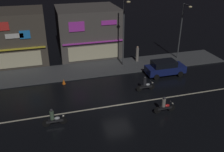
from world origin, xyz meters
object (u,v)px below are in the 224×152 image
object	(u,v)px
streetlamp_mid	(124,28)
traffic_cone	(64,82)
streetlamp_east	(182,27)
parked_car_near_kerb	(165,68)
pedestrian_on_sidewalk	(137,54)
motorcycle_lead	(54,119)
motorcycle_following	(164,106)
motorcycle_opposite_lane	(145,85)

from	to	relation	value
streetlamp_mid	traffic_cone	world-z (taller)	streetlamp_mid
streetlamp_east	streetlamp_mid	bearing A→B (deg)	-178.05
streetlamp_east	parked_car_near_kerb	distance (m)	6.20
pedestrian_on_sidewalk	streetlamp_east	bearing A→B (deg)	120.40
streetlamp_east	motorcycle_lead	size ratio (longest dim) A/B	3.59
streetlamp_mid	motorcycle_following	xyz separation A→B (m)	(0.32, -10.01, -4.02)
traffic_cone	motorcycle_lead	bearing A→B (deg)	-101.60
motorcycle_opposite_lane	traffic_cone	bearing A→B (deg)	158.86
parked_car_near_kerb	pedestrian_on_sidewalk	bearing A→B (deg)	-69.32
pedestrian_on_sidewalk	motorcycle_following	xyz separation A→B (m)	(-1.75, -10.88, -0.41)
streetlamp_east	motorcycle_opposite_lane	xyz separation A→B (m)	(-7.20, -6.37, -3.55)
streetlamp_east	motorcycle_following	xyz separation A→B (m)	(-7.12, -10.27, -3.55)
streetlamp_mid	pedestrian_on_sidewalk	distance (m)	4.24
streetlamp_east	parked_car_near_kerb	world-z (taller)	streetlamp_east
motorcycle_opposite_lane	streetlamp_east	bearing A→B (deg)	45.52
streetlamp_mid	motorcycle_lead	distance (m)	13.37
parked_car_near_kerb	motorcycle_opposite_lane	size ratio (longest dim) A/B	2.26
parked_car_near_kerb	motorcycle_opposite_lane	bearing A→B (deg)	38.54
streetlamp_east	motorcycle_lead	world-z (taller)	streetlamp_east
motorcycle_opposite_lane	pedestrian_on_sidewalk	bearing A→B (deg)	79.36
streetlamp_east	traffic_cone	distance (m)	15.50
motorcycle_lead	streetlamp_mid	bearing A→B (deg)	-138.03
pedestrian_on_sidewalk	traffic_cone	world-z (taller)	pedestrian_on_sidewalk
motorcycle_following	motorcycle_opposite_lane	xyz separation A→B (m)	(-0.07, 3.89, 0.00)
parked_car_near_kerb	traffic_cone	xyz separation A→B (m)	(-10.96, 0.80, -0.59)
streetlamp_east	parked_car_near_kerb	xyz separation A→B (m)	(-3.77, -3.64, -3.32)
parked_car_near_kerb	motorcycle_following	bearing A→B (deg)	63.14
motorcycle_lead	traffic_cone	world-z (taller)	motorcycle_lead
streetlamp_east	pedestrian_on_sidewalk	size ratio (longest dim) A/B	3.52
traffic_cone	pedestrian_on_sidewalk	bearing A→B (deg)	20.25
streetlamp_mid	parked_car_near_kerb	size ratio (longest dim) A/B	1.80
parked_car_near_kerb	motorcycle_lead	bearing A→B (deg)	25.73
streetlamp_east	pedestrian_on_sidewalk	distance (m)	6.25
streetlamp_mid	motorcycle_lead	bearing A→B (deg)	-132.88
parked_car_near_kerb	motorcycle_opposite_lane	world-z (taller)	parked_car_near_kerb
pedestrian_on_sidewalk	motorcycle_following	distance (m)	11.02
streetlamp_mid	motorcycle_opposite_lane	world-z (taller)	streetlamp_mid
motorcycle_following	motorcycle_opposite_lane	distance (m)	3.89
streetlamp_mid	pedestrian_on_sidewalk	xyz separation A→B (m)	(2.06, 0.86, -3.61)
motorcycle_following	motorcycle_opposite_lane	bearing A→B (deg)	-89.15
motorcycle_lead	motorcycle_following	bearing A→B (deg)	170.57
streetlamp_mid	streetlamp_east	world-z (taller)	streetlamp_mid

